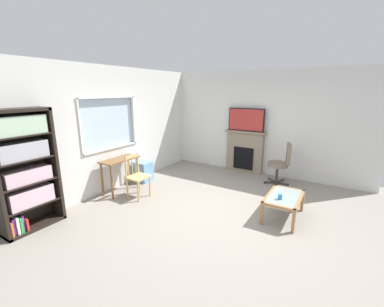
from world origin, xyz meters
The scene contains 12 objects.
ground centered at (0.00, 0.00, -0.01)m, with size 6.30×6.17×0.02m, color gray.
wall_back_with_window centered at (0.02, 2.58, 1.35)m, with size 5.30×0.15×2.72m.
wall_right centered at (2.71, 0.00, 1.36)m, with size 0.12×5.37×2.72m, color silver.
bookshelf centered at (-2.07, 2.34, 1.04)m, with size 0.90×0.38×1.95m.
desk_under_window centered at (-0.23, 2.23, 0.61)m, with size 0.87×0.40×0.76m.
wooden_chair centered at (-0.26, 1.72, 0.46)m, with size 0.43×0.41×0.90m.
plastic_drawer_unit centered at (0.53, 2.28, 0.25)m, with size 0.35×0.40×0.50m, color #72ADDB.
fireplace centered at (2.55, 0.39, 0.58)m, with size 0.26×1.10×1.15m.
tv centered at (2.53, 0.39, 1.45)m, with size 0.06×0.97×0.61m.
office_chair centered at (2.12, -0.69, 0.55)m, with size 0.58×0.56×1.00m.
coffee_table centered at (0.45, -1.11, 0.35)m, with size 0.93×0.56×0.41m.
sippy_cup centered at (0.28, -1.08, 0.46)m, with size 0.07×0.07×0.09m, color #337FD6.
Camera 1 is at (-3.83, -1.87, 2.21)m, focal length 23.22 mm.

